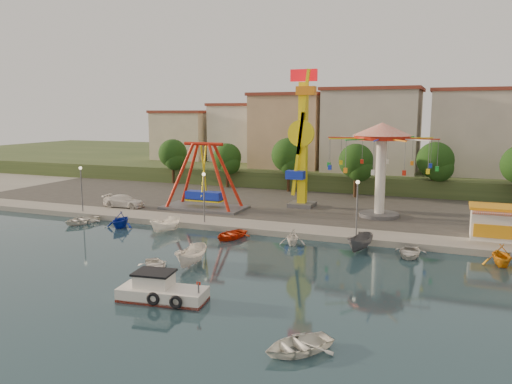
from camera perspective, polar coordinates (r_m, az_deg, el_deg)
The scene contains 34 objects.
ground at distance 38.61m, azimuth -4.14°, elevation -9.20°, with size 200.00×200.00×0.00m, color #15303B.
quay_deck at distance 97.07m, azimuth 11.82°, elevation 1.96°, with size 200.00×100.00×0.60m, color #9E998E.
asphalt_pad at distance 66.01m, azimuth 7.13°, elevation -0.98°, with size 90.00×28.00×0.01m, color #4C4944.
hill_terrace at distance 101.83m, azimuth 12.32°, elevation 2.95°, with size 200.00×60.00×3.00m, color #384C26.
pirate_ship_ride at distance 59.80m, azimuth -5.97°, elevation 1.66°, with size 10.00×5.00×8.00m.
kamikaze_tower at distance 60.36m, azimuth 5.37°, elevation 5.76°, with size 3.28×3.10×16.50m.
wave_swinger at distance 56.23m, azimuth 14.16°, elevation 4.86°, with size 11.60×11.60×10.40m.
booth_left at distance 50.71m, azimuth 26.16°, elevation -3.15°, with size 5.40×3.78×3.08m.
lamp_post_0 at distance 61.58m, azimuth -19.30°, elevation 0.20°, with size 0.14×0.14×5.00m, color #59595E.
lamp_post_1 at distance 52.64m, azimuth -5.95°, elevation -0.78°, with size 0.14×0.14×5.00m, color #59595E.
lamp_post_2 at distance 47.56m, azimuth 11.46°, elevation -1.99°, with size 0.14×0.14×5.00m, color #59595E.
tree_0 at distance 81.85m, azimuth -9.49°, elevation 4.36°, with size 4.60×4.60×7.19m.
tree_1 at distance 76.57m, azimuth -3.32°, elevation 3.94°, with size 4.35×4.35×6.80m.
tree_2 at distance 72.50m, azimuth 3.75°, elevation 4.21°, with size 5.02×5.02×7.85m.
tree_3 at distance 68.74m, azimuth 11.36°, elevation 3.48°, with size 4.68×4.68×7.32m.
tree_4 at distance 70.69m, azimuth 19.81°, elevation 3.43°, with size 4.86×4.86×7.60m.
building_0 at distance 93.23m, azimuth -10.59°, elevation 7.03°, with size 9.26×9.53×11.87m, color beige.
building_1 at distance 92.37m, azimuth -2.41°, elevation 6.16°, with size 12.33×9.01×8.63m, color silver.
building_2 at distance 88.40m, azimuth 5.62°, elevation 6.83°, with size 11.95×9.28×11.23m, color tan.
building_3 at distance 82.59m, azimuth 14.29°, elevation 5.73°, with size 12.59×10.50×9.20m, color beige.
building_4 at distance 85.40m, azimuth 23.61°, elevation 5.36°, with size 10.75×9.23×9.24m, color beige.
cabin_motorboat at distance 33.66m, azimuth -10.82°, elevation -11.18°, with size 5.95×2.88×2.01m.
rowboat_a at distance 40.06m, azimuth -11.44°, elevation -8.16°, with size 2.35×3.29×0.68m, color white.
rowboat_b at distance 26.68m, azimuth 4.76°, elevation -17.00°, with size 2.75×3.84×0.80m, color white.
skiff at distance 40.17m, azimuth -7.39°, elevation -7.31°, with size 1.58×4.19×1.62m, color silver.
van at distance 63.05m, azimuth -14.84°, elevation -1.01°, with size 2.08×5.11×1.48m, color white.
moored_boat_0 at distance 58.07m, azimuth -19.35°, elevation -3.01°, with size 2.94×4.11×0.85m, color silver.
moored_boat_1 at distance 54.77m, azimuth -15.25°, elevation -3.06°, with size 2.81×3.26×1.72m, color #142EB4.
moored_boat_2 at distance 51.73m, azimuth -10.30°, elevation -3.71°, with size 1.47×3.92×1.51m, color white.
moored_boat_3 at distance 48.47m, azimuth -2.94°, elevation -4.86°, with size 2.81×3.93×0.81m, color red.
moored_boat_4 at distance 46.22m, azimuth 4.22°, elevation -5.16°, with size 2.39×2.77×1.46m, color white.
moored_boat_5 at distance 44.84m, azimuth 11.83°, elevation -5.71°, with size 1.53×4.07×1.57m, color #5B5B60.
moored_boat_6 at distance 44.49m, azimuth 17.13°, elevation -6.58°, with size 2.65×3.71×0.77m, color silver.
moored_boat_7 at distance 44.48m, azimuth 26.25°, elevation -6.50°, with size 2.83×3.28×1.73m, color orange.
Camera 1 is at (15.90, -33.02, 12.15)m, focal length 35.00 mm.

